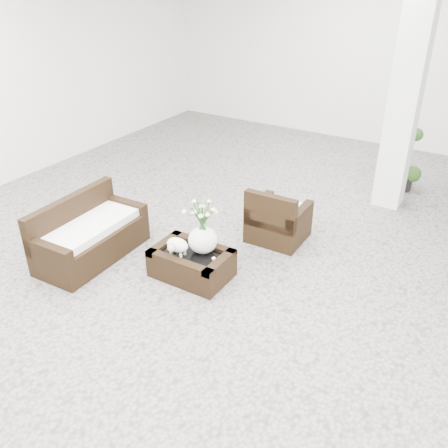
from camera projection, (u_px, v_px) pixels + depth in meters
The scene contains 9 objects.
ground at pixel (228, 265), 6.01m from camera, with size 11.00×11.00×0.00m, color gray.
column at pixel (407, 89), 6.71m from camera, with size 0.40×0.40×3.50m, color white.
coffee_table at pixel (192, 264), 5.73m from camera, with size 0.90×0.60×0.31m, color black.
sheep_figurine at pixel (177, 246), 5.58m from camera, with size 0.28×0.23×0.21m, color white.
planter_narcissus at pixel (202, 222), 5.49m from camera, with size 0.44×0.44×0.80m, color white, non-canonical shape.
tealight at pixel (214, 258), 5.52m from camera, with size 0.04×0.04×0.03m, color white.
armchair at pixel (279, 213), 6.40m from camera, with size 0.71×0.68×0.75m, color black.
loveseat at pixel (90, 230), 6.00m from camera, with size 1.44×0.69×0.77m, color black.
topiary at pixel (408, 147), 7.67m from camera, with size 0.38×0.38×1.43m, color #264616, non-canonical shape.
Camera 1 is at (2.59, -4.32, 3.32)m, focal length 38.86 mm.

